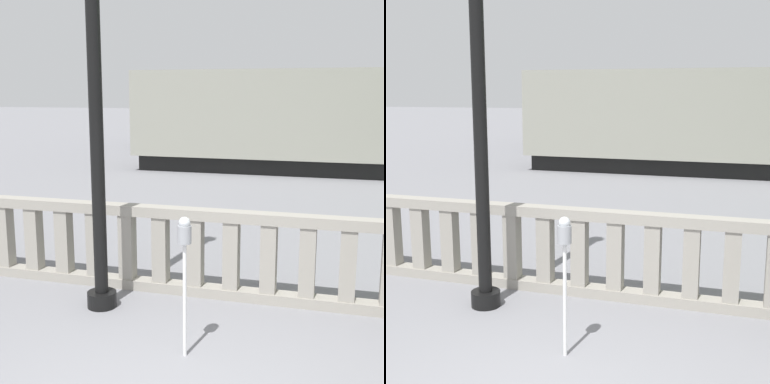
% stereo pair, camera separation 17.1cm
% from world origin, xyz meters
% --- Properties ---
extents(balustrade, '(13.59, 0.24, 1.20)m').
position_xyz_m(balustrade, '(-0.00, 3.05, 0.60)').
color(balustrade, gray).
rests_on(balustrade, ground).
extents(lamppost, '(0.37, 0.37, 6.52)m').
position_xyz_m(lamppost, '(-1.53, 2.31, 3.21)').
color(lamppost, black).
rests_on(lamppost, ground).
extents(parking_meter, '(0.14, 0.14, 1.50)m').
position_xyz_m(parking_meter, '(-0.13, 1.36, 1.16)').
color(parking_meter, silver).
rests_on(parking_meter, ground).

